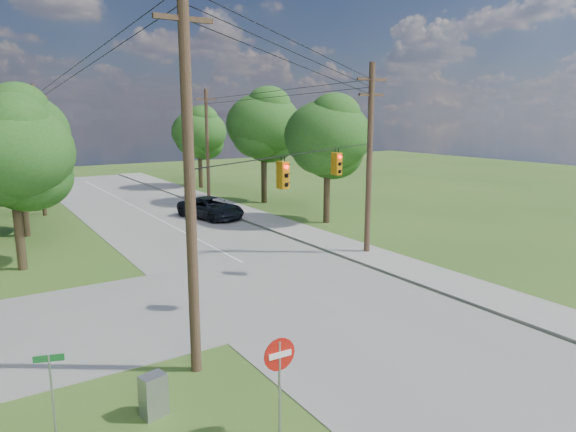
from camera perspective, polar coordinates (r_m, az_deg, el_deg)
ground at (r=18.50m, az=4.04°, el=-13.58°), size 140.00×140.00×0.00m
main_road at (r=23.37m, az=0.67°, el=-8.13°), size 10.00×100.00×0.03m
sidewalk_east at (r=27.42m, az=12.54°, el=-5.36°), size 2.60×100.00×0.12m
pole_sw at (r=14.97m, az=-10.94°, el=5.17°), size 2.00×0.32×12.00m
pole_ne at (r=28.73m, az=9.04°, el=6.51°), size 2.00×0.32×10.50m
pole_north_e at (r=47.49m, az=-8.95°, el=7.90°), size 2.00×0.32×10.00m
pole_north_w at (r=43.83m, az=-25.94°, el=6.65°), size 2.00×0.32×10.00m
power_lines at (r=27.58m, az=-7.86°, el=14.02°), size 13.93×29.62×4.93m
traffic_signals at (r=22.00m, az=2.74°, el=5.31°), size 4.91×3.27×1.05m
tree_w_near at (r=28.59m, az=-28.43°, el=6.20°), size 6.00×6.00×8.40m
tree_w_mid at (r=36.61m, az=-27.94°, el=8.08°), size 6.40×6.40×9.22m
tree_e_near at (r=36.83m, az=4.43°, el=8.83°), size 6.20×6.20×8.81m
tree_e_mid at (r=45.46m, az=-2.73°, el=10.12°), size 6.60×6.60×9.64m
tree_e_far at (r=55.82m, az=-9.84°, el=9.16°), size 5.80×5.80×8.32m
car_main_north at (r=39.25m, az=-8.56°, el=0.90°), size 4.04×6.19×1.58m
control_cabinet at (r=14.56m, az=-14.72°, el=-18.72°), size 0.72×0.59×1.14m
do_not_enter_sign at (r=12.85m, az=-0.95°, el=-16.23°), size 0.84×0.09×2.52m
street_name_sign at (r=13.86m, az=-24.80°, el=-16.77°), size 0.66×0.25×2.28m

